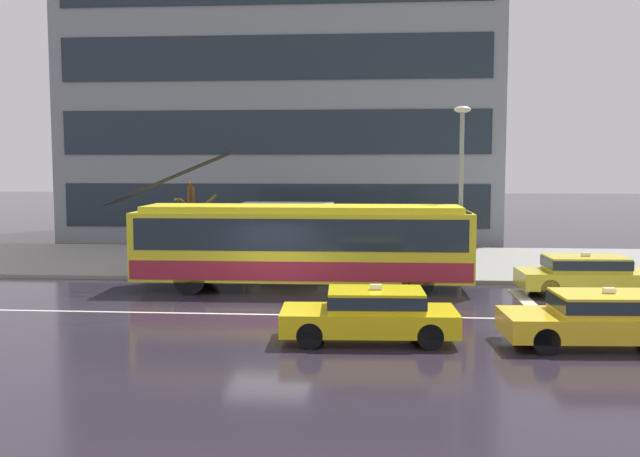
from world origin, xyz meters
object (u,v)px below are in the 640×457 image
object	(u,v)px
taxi_ahead_of_bus	(589,273)
pedestrian_approaching_curb	(207,227)
taxi_oncoming_near	(371,313)
pedestrian_at_shelter	(438,246)
pedestrian_walking_past	(403,232)
bus_shelter	(288,221)
street_lamp	(461,176)
street_tree_bare	(192,222)
taxi_oncoming_far	(603,317)
trolleybus	(303,244)

from	to	relation	value
taxi_ahead_of_bus	pedestrian_approaching_curb	bearing A→B (deg)	164.85
taxi_ahead_of_bus	taxi_oncoming_near	xyz separation A→B (m)	(-7.07, -6.73, -0.00)
pedestrian_at_shelter	pedestrian_walking_past	distance (m)	1.94
bus_shelter	street_lamp	world-z (taller)	street_lamp
bus_shelter	street_tree_bare	xyz separation A→B (m)	(-3.70, -0.39, -0.06)
taxi_oncoming_near	taxi_oncoming_far	bearing A→B (deg)	-0.53
pedestrian_walking_past	street_tree_bare	xyz separation A→B (m)	(-8.13, 0.22, 0.30)
street_lamp	street_tree_bare	bearing A→B (deg)	173.50
pedestrian_approaching_curb	street_tree_bare	world-z (taller)	street_tree_bare
bus_shelter	street_lamp	bearing A→B (deg)	-13.47
street_lamp	pedestrian_at_shelter	bearing A→B (deg)	105.99
trolleybus	taxi_oncoming_near	bearing A→B (deg)	-70.85
taxi_oncoming_near	street_lamp	world-z (taller)	street_lamp
taxi_oncoming_near	taxi_oncoming_far	xyz separation A→B (m)	(5.47, -0.05, 0.00)
taxi_oncoming_far	pedestrian_at_shelter	world-z (taller)	pedestrian_at_shelter
trolleybus	bus_shelter	distance (m)	3.70
taxi_oncoming_far	street_lamp	xyz separation A→B (m)	(-2.34, 8.89, 3.12)
pedestrian_approaching_curb	pedestrian_walking_past	world-z (taller)	pedestrian_approaching_curb
taxi_oncoming_far	street_tree_bare	world-z (taller)	street_tree_bare
street_lamp	pedestrian_walking_past	bearing A→B (deg)	154.98
bus_shelter	pedestrian_at_shelter	world-z (taller)	bus_shelter
trolleybus	taxi_ahead_of_bus	size ratio (longest dim) A/B	2.63
pedestrian_walking_past	street_tree_bare	size ratio (longest dim) A/B	0.56
pedestrian_at_shelter	pedestrian_approaching_curb	size ratio (longest dim) A/B	0.79
street_tree_bare	taxi_ahead_of_bus	bearing A→B (deg)	-13.04
pedestrian_at_shelter	taxi_oncoming_far	bearing A→B (deg)	-74.99
pedestrian_at_shelter	street_tree_bare	xyz separation A→B (m)	(-9.52, -0.97, 0.93)
taxi_oncoming_far	pedestrian_at_shelter	bearing A→B (deg)	105.01
taxi_oncoming_near	street_lamp	size ratio (longest dim) A/B	0.70
trolleybus	street_tree_bare	size ratio (longest dim) A/B	3.53
taxi_ahead_of_bus	street_lamp	bearing A→B (deg)	151.89
street_tree_bare	pedestrian_approaching_curb	bearing A→B (deg)	41.30
street_tree_bare	pedestrian_walking_past	bearing A→B (deg)	-1.56
trolleybus	street_tree_bare	xyz separation A→B (m)	(-4.63, 3.16, 0.43)
taxi_ahead_of_bus	trolleybus	bearing A→B (deg)	179.39
trolleybus	taxi_oncoming_near	size ratio (longest dim) A/B	2.87
pedestrian_at_shelter	street_lamp	size ratio (longest dim) A/B	0.26
taxi_ahead_of_bus	taxi_oncoming_near	world-z (taller)	same
taxi_oncoming_near	pedestrian_walking_past	distance (m)	9.88
taxi_oncoming_near	pedestrian_at_shelter	world-z (taller)	pedestrian_at_shelter
bus_shelter	pedestrian_at_shelter	xyz separation A→B (m)	(5.81, 0.59, -0.99)
trolleybus	pedestrian_walking_past	world-z (taller)	trolleybus
taxi_ahead_of_bus	bus_shelter	bearing A→B (deg)	160.63
trolleybus	bus_shelter	xyz separation A→B (m)	(-0.93, 3.54, 0.49)
pedestrian_at_shelter	pedestrian_walking_past	world-z (taller)	pedestrian_walking_past
bus_shelter	street_tree_bare	distance (m)	3.72
pedestrian_at_shelter	pedestrian_approaching_curb	world-z (taller)	pedestrian_approaching_curb
trolleybus	taxi_ahead_of_bus	xyz separation A→B (m)	(9.44, -0.10, -0.89)
taxi_oncoming_near	street_lamp	xyz separation A→B (m)	(3.12, 8.83, 3.12)
trolleybus	taxi_oncoming_far	size ratio (longest dim) A/B	2.67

